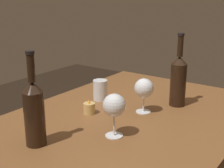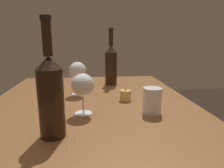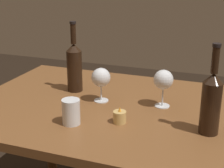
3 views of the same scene
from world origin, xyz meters
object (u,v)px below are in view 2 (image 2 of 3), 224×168
Objects in this scene: wine_glass_right at (77,71)px; wine_bottle_second at (50,95)px; water_tumbler at (151,102)px; votive_candle at (125,96)px; wine_glass_left at (82,86)px; wine_bottle at (110,64)px.

wine_glass_right is 0.49× the size of wine_bottle_second.
wine_glass_right is at bearing -135.21° from water_tumbler.
wine_bottle_second reaches higher than votive_candle.
wine_glass_right is 1.66× the size of water_tumbler.
wine_glass_left is 1.55× the size of water_tumbler.
wine_bottle is 0.99× the size of wine_bottle_second.
wine_bottle_second is 0.38m from water_tumbler.
wine_bottle_second reaches higher than water_tumbler.
wine_glass_left is 0.46× the size of wine_bottle.
wine_bottle_second is 0.43m from votive_candle.
wine_glass_left is 2.32× the size of votive_candle.
votive_candle is at bearing 61.16° from wine_glass_right.
wine_bottle is at bearing -168.22° from water_tumbler.
wine_bottle is (-0.49, 0.15, 0.02)m from wine_glass_left.
wine_glass_left is 0.94× the size of wine_glass_right.
wine_glass_right is 0.49× the size of wine_bottle.
wine_glass_left is at bearing -50.64° from votive_candle.
wine_bottle is 0.70m from wine_bottle_second.
wine_bottle is (-0.21, 0.19, 0.01)m from wine_glass_right.
water_tumbler is 1.49× the size of votive_candle.
water_tumbler is at bearing 44.79° from wine_glass_right.
wine_bottle is 0.35m from votive_candle.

